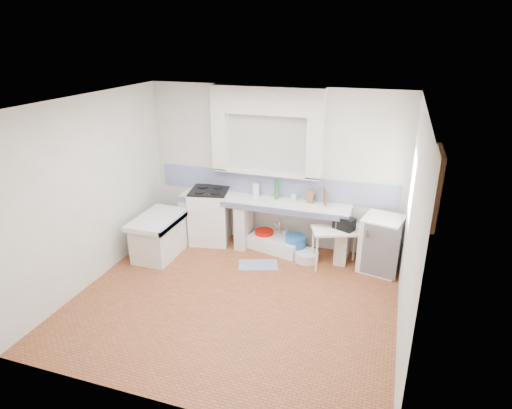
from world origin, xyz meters
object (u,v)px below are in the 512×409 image
(stove, at_px, (210,216))
(side_table, at_px, (336,248))
(sink, at_px, (276,244))
(fridge, at_px, (381,244))

(stove, xyz_separation_m, side_table, (2.33, -0.24, -0.15))
(stove, bearing_deg, sink, -9.88)
(stove, relative_size, side_table, 1.21)
(fridge, bearing_deg, side_table, -157.85)
(stove, distance_m, sink, 1.30)
(side_table, xyz_separation_m, fridge, (0.69, 0.12, 0.12))
(stove, relative_size, fridge, 1.06)
(side_table, bearing_deg, fridge, -11.19)
(side_table, distance_m, fridge, 0.71)
(sink, distance_m, fridge, 1.81)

